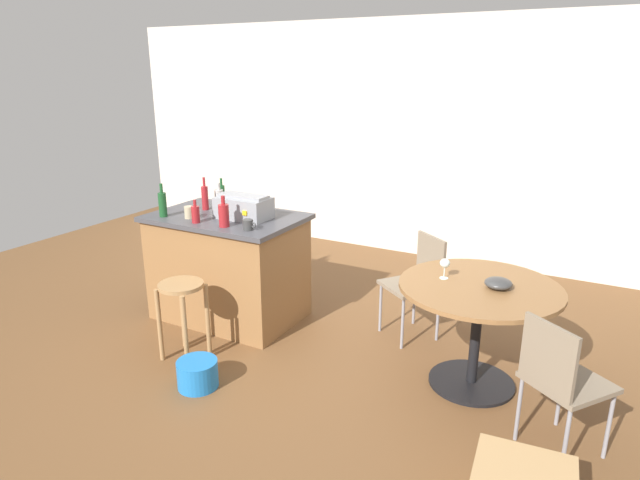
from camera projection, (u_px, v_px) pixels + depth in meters
name	position (u px, v px, depth m)	size (l,w,h in m)	color
ground_plane	(283.00, 356.00, 4.25)	(8.80, 8.80, 0.00)	brown
back_wall	(415.00, 141.00, 6.30)	(8.00, 0.10, 2.70)	beige
kitchen_island	(229.00, 267.00, 4.82)	(1.29, 0.85, 0.94)	olive
wooden_stool	(182.00, 303.00, 4.12)	(0.34, 0.34, 0.61)	#A37A4C
dining_table	(478.00, 309.00, 3.71)	(1.09, 1.09, 0.75)	black
folding_chair_near	(560.00, 377.00, 3.05)	(0.56, 0.56, 0.85)	#7F705B
folding_chair_far	(418.00, 279.00, 4.47)	(0.56, 0.56, 0.85)	#7F705B
toolbox	(244.00, 207.00, 4.57)	(0.45, 0.28, 0.20)	gray
bottle_0	(196.00, 214.00, 4.44)	(0.07, 0.07, 0.19)	maroon
bottle_1	(219.00, 198.00, 4.94)	(0.08, 0.08, 0.22)	#B7B2AD
bottle_2	(224.00, 215.00, 4.32)	(0.08, 0.08, 0.25)	maroon
bottle_3	(222.00, 194.00, 5.04)	(0.06, 0.06, 0.25)	#194C23
bottle_4	(205.00, 197.00, 4.84)	(0.06, 0.06, 0.29)	maroon
bottle_5	(163.00, 204.00, 4.62)	(0.07, 0.07, 0.29)	#194C23
cup_0	(232.00, 205.00, 4.84)	(0.11, 0.08, 0.09)	tan
cup_1	(189.00, 212.00, 4.58)	(0.11, 0.08, 0.10)	tan
cup_2	(248.00, 225.00, 4.25)	(0.12, 0.08, 0.08)	#383838
wine_glass	(445.00, 264.00, 3.75)	(0.07, 0.07, 0.14)	silver
serving_bowl	(498.00, 283.00, 3.60)	(0.18, 0.18, 0.07)	#383838
plastic_bucket	(198.00, 374.00, 3.83)	(0.29, 0.29, 0.20)	blue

